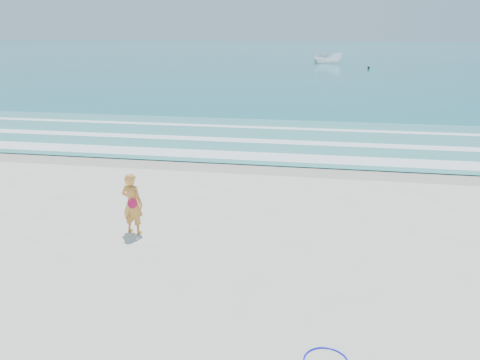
# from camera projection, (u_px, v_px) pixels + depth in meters

# --- Properties ---
(ground) EXTENTS (400.00, 400.00, 0.00)m
(ground) POSITION_uv_depth(u_px,v_px,m) (179.00, 272.00, 10.83)
(ground) COLOR silver
(ground) RESTS_ON ground
(wet_sand) EXTENTS (400.00, 2.40, 0.00)m
(wet_sand) POSITION_uv_depth(u_px,v_px,m) (243.00, 165.00, 19.27)
(wet_sand) COLOR #B2A893
(wet_sand) RESTS_ON ground
(ocean) EXTENTS (400.00, 190.00, 0.04)m
(ocean) POSITION_uv_depth(u_px,v_px,m) (311.00, 52.00, 109.21)
(ocean) COLOR #19727F
(ocean) RESTS_ON ground
(shallow) EXTENTS (400.00, 10.00, 0.01)m
(shallow) POSITION_uv_depth(u_px,v_px,m) (259.00, 137.00, 23.94)
(shallow) COLOR #59B7AD
(shallow) RESTS_ON ocean
(foam_near) EXTENTS (400.00, 1.40, 0.01)m
(foam_near) POSITION_uv_depth(u_px,v_px,m) (248.00, 156.00, 20.47)
(foam_near) COLOR white
(foam_near) RESTS_ON shallow
(foam_mid) EXTENTS (400.00, 0.90, 0.01)m
(foam_mid) POSITION_uv_depth(u_px,v_px,m) (257.00, 141.00, 23.18)
(foam_mid) COLOR white
(foam_mid) RESTS_ON shallow
(foam_far) EXTENTS (400.00, 0.60, 0.01)m
(foam_far) POSITION_uv_depth(u_px,v_px,m) (265.00, 128.00, 26.28)
(foam_far) COLOR white
(foam_far) RESTS_ON shallow
(boat) EXTENTS (5.25, 3.21, 1.90)m
(boat) POSITION_uv_depth(u_px,v_px,m) (327.00, 57.00, 73.62)
(boat) COLOR white
(boat) RESTS_ON ocean
(buoy) EXTENTS (0.36, 0.36, 0.36)m
(buoy) POSITION_uv_depth(u_px,v_px,m) (369.00, 68.00, 64.10)
(buoy) COLOR black
(buoy) RESTS_ON ocean
(woman) EXTENTS (0.70, 0.54, 1.72)m
(woman) POSITION_uv_depth(u_px,v_px,m) (132.00, 204.00, 12.65)
(woman) COLOR orange
(woman) RESTS_ON ground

